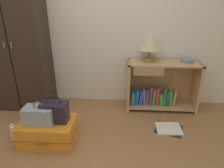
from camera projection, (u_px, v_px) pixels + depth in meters
name	position (u px, v px, depth m)	size (l,w,h in m)	color
ground_plane	(90.00, 164.00, 2.11)	(9.00, 9.00, 0.00)	olive
back_wall	(103.00, 19.00, 2.96)	(6.40, 0.10, 2.60)	silver
wardrobe	(17.00, 41.00, 2.88)	(0.82, 0.47, 2.03)	#33261E
bookshelf	(159.00, 87.00, 3.07)	(1.04, 0.38, 0.74)	tan
table_lamp	(150.00, 42.00, 2.83)	(0.29, 0.29, 0.43)	olive
bowl	(187.00, 60.00, 2.89)	(0.18, 0.18, 0.06)	slate
suitcase_large	(48.00, 131.00, 2.41)	(0.64, 0.45, 0.27)	orange
train_case	(39.00, 115.00, 2.29)	(0.34, 0.20, 0.27)	#8E99A3
handbag	(55.00, 112.00, 2.32)	(0.30, 0.18, 0.34)	#231E2D
bottle	(14.00, 132.00, 2.45)	(0.07, 0.07, 0.21)	white
open_book_on_floor	(169.00, 129.00, 2.66)	(0.41, 0.38, 0.02)	white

